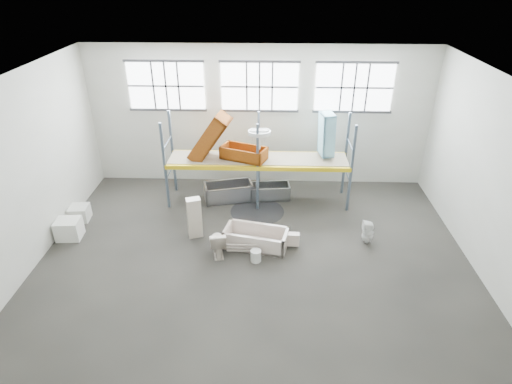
{
  "coord_description": "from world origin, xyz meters",
  "views": [
    {
      "loc": [
        0.38,
        -9.4,
        7.4
      ],
      "look_at": [
        0.0,
        1.5,
        1.4
      ],
      "focal_mm": 29.77,
      "sensor_mm": 36.0,
      "label": 1
    }
  ],
  "objects_px": {
    "bathtub_beige": "(256,238)",
    "steel_tub_right": "(270,191)",
    "cistern_tall": "(194,218)",
    "rust_tub_flat": "(244,153)",
    "toilet_white": "(368,232)",
    "blue_tub_upright": "(327,134)",
    "carton_near": "(69,229)",
    "steel_tub_left": "(229,192)",
    "toilet_beige": "(217,242)",
    "bucket": "(256,256)"
  },
  "relations": [
    {
      "from": "cistern_tall",
      "to": "bucket",
      "type": "bearing_deg",
      "value": -49.9
    },
    {
      "from": "rust_tub_flat",
      "to": "blue_tub_upright",
      "type": "relative_size",
      "value": 1.04
    },
    {
      "from": "toilet_white",
      "to": "bucket",
      "type": "distance_m",
      "value": 3.41
    },
    {
      "from": "toilet_white",
      "to": "rust_tub_flat",
      "type": "bearing_deg",
      "value": -124.01
    },
    {
      "from": "bucket",
      "to": "bathtub_beige",
      "type": "bearing_deg",
      "value": 91.73
    },
    {
      "from": "toilet_beige",
      "to": "blue_tub_upright",
      "type": "distance_m",
      "value": 5.08
    },
    {
      "from": "cistern_tall",
      "to": "carton_near",
      "type": "bearing_deg",
      "value": 165.25
    },
    {
      "from": "cistern_tall",
      "to": "toilet_white",
      "type": "bearing_deg",
      "value": -19.98
    },
    {
      "from": "bathtub_beige",
      "to": "cistern_tall",
      "type": "height_order",
      "value": "cistern_tall"
    },
    {
      "from": "toilet_beige",
      "to": "steel_tub_left",
      "type": "relative_size",
      "value": 0.49
    },
    {
      "from": "cistern_tall",
      "to": "blue_tub_upright",
      "type": "height_order",
      "value": "blue_tub_upright"
    },
    {
      "from": "toilet_white",
      "to": "carton_near",
      "type": "distance_m",
      "value": 8.91
    },
    {
      "from": "rust_tub_flat",
      "to": "carton_near",
      "type": "bearing_deg",
      "value": -155.07
    },
    {
      "from": "toilet_white",
      "to": "carton_near",
      "type": "xyz_separation_m",
      "value": [
        -8.91,
        -0.04,
        -0.06
      ]
    },
    {
      "from": "steel_tub_right",
      "to": "blue_tub_upright",
      "type": "bearing_deg",
      "value": 0.39
    },
    {
      "from": "carton_near",
      "to": "toilet_white",
      "type": "bearing_deg",
      "value": 0.23
    },
    {
      "from": "toilet_beige",
      "to": "steel_tub_right",
      "type": "bearing_deg",
      "value": -124.78
    },
    {
      "from": "steel_tub_right",
      "to": "bucket",
      "type": "bearing_deg",
      "value": -95.78
    },
    {
      "from": "steel_tub_left",
      "to": "rust_tub_flat",
      "type": "relative_size",
      "value": 1.11
    },
    {
      "from": "steel_tub_left",
      "to": "toilet_beige",
      "type": "bearing_deg",
      "value": -90.53
    },
    {
      "from": "steel_tub_left",
      "to": "blue_tub_upright",
      "type": "bearing_deg",
      "value": 3.28
    },
    {
      "from": "steel_tub_left",
      "to": "carton_near",
      "type": "bearing_deg",
      "value": -151.54
    },
    {
      "from": "toilet_beige",
      "to": "rust_tub_flat",
      "type": "bearing_deg",
      "value": -111.87
    },
    {
      "from": "bathtub_beige",
      "to": "carton_near",
      "type": "relative_size",
      "value": 2.59
    },
    {
      "from": "blue_tub_upright",
      "to": "bucket",
      "type": "distance_m",
      "value": 4.78
    },
    {
      "from": "toilet_beige",
      "to": "cistern_tall",
      "type": "bearing_deg",
      "value": -59.6
    },
    {
      "from": "steel_tub_left",
      "to": "toilet_white",
      "type": "bearing_deg",
      "value": -29.54
    },
    {
      "from": "cistern_tall",
      "to": "carton_near",
      "type": "relative_size",
      "value": 1.83
    },
    {
      "from": "toilet_white",
      "to": "rust_tub_flat",
      "type": "xyz_separation_m",
      "value": [
        -3.77,
        2.35,
        1.46
      ]
    },
    {
      "from": "bathtub_beige",
      "to": "steel_tub_right",
      "type": "bearing_deg",
      "value": 94.75
    },
    {
      "from": "toilet_beige",
      "to": "blue_tub_upright",
      "type": "bearing_deg",
      "value": -145.56
    },
    {
      "from": "cistern_tall",
      "to": "steel_tub_left",
      "type": "relative_size",
      "value": 0.78
    },
    {
      "from": "cistern_tall",
      "to": "bucket",
      "type": "height_order",
      "value": "cistern_tall"
    },
    {
      "from": "toilet_white",
      "to": "steel_tub_right",
      "type": "distance_m",
      "value": 3.91
    },
    {
      "from": "blue_tub_upright",
      "to": "toilet_white",
      "type": "bearing_deg",
      "value": -67.74
    },
    {
      "from": "bathtub_beige",
      "to": "steel_tub_left",
      "type": "xyz_separation_m",
      "value": [
        -1.04,
        2.71,
        0.03
      ]
    },
    {
      "from": "toilet_beige",
      "to": "carton_near",
      "type": "relative_size",
      "value": 1.15
    },
    {
      "from": "carton_near",
      "to": "bathtub_beige",
      "type": "bearing_deg",
      "value": -2.27
    },
    {
      "from": "cistern_tall",
      "to": "steel_tub_right",
      "type": "height_order",
      "value": "cistern_tall"
    },
    {
      "from": "steel_tub_left",
      "to": "bucket",
      "type": "xyz_separation_m",
      "value": [
        1.06,
        -3.44,
        -0.13
      ]
    },
    {
      "from": "cistern_tall",
      "to": "bathtub_beige",
      "type": "bearing_deg",
      "value": -31.27
    },
    {
      "from": "cistern_tall",
      "to": "steel_tub_right",
      "type": "xyz_separation_m",
      "value": [
        2.24,
        2.45,
        -0.39
      ]
    },
    {
      "from": "bathtub_beige",
      "to": "steel_tub_right",
      "type": "distance_m",
      "value": 2.91
    },
    {
      "from": "bathtub_beige",
      "to": "toilet_white",
      "type": "relative_size",
      "value": 2.51
    },
    {
      "from": "cistern_tall",
      "to": "bucket",
      "type": "xyz_separation_m",
      "value": [
        1.87,
        -1.17,
        -0.47
      ]
    },
    {
      "from": "bucket",
      "to": "steel_tub_left",
      "type": "bearing_deg",
      "value": 107.19
    },
    {
      "from": "steel_tub_left",
      "to": "bathtub_beige",
      "type": "bearing_deg",
      "value": -68.96
    },
    {
      "from": "bucket",
      "to": "toilet_white",
      "type": "bearing_deg",
      "value": 16.84
    },
    {
      "from": "cistern_tall",
      "to": "rust_tub_flat",
      "type": "bearing_deg",
      "value": 40.01
    },
    {
      "from": "toilet_white",
      "to": "blue_tub_upright",
      "type": "distance_m",
      "value": 3.5
    }
  ]
}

